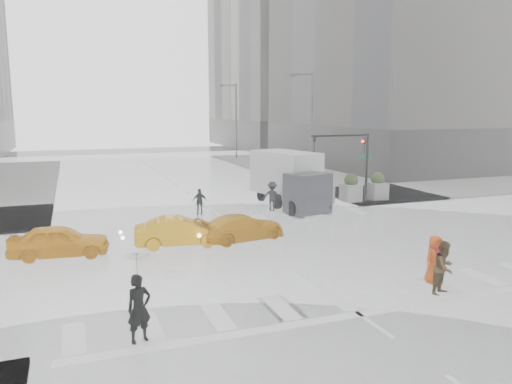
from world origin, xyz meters
name	(u,v)px	position (x,y,z in m)	size (l,w,h in m)	color
ground	(268,250)	(0.00, 0.00, 0.00)	(120.00, 120.00, 0.00)	black
sidewalk_ne	(398,177)	(19.50, 17.50, 0.07)	(35.00, 35.00, 0.15)	gray
building_ne_far	(307,45)	(29.00, 56.00, 16.27)	(26.05, 26.05, 36.00)	#B0A999
road_markings	(268,250)	(0.00, 0.00, 0.01)	(18.00, 48.00, 0.01)	silver
traffic_signal_pole	(354,154)	(9.01, 8.01, 3.22)	(4.45, 0.42, 4.50)	black
street_lamp_near	(310,122)	(10.87, 18.00, 4.95)	(2.15, 0.22, 9.00)	#59595B
street_lamp_far	(235,118)	(10.87, 38.00, 4.95)	(2.15, 0.22, 9.00)	#59595B
planter_west	(323,190)	(7.00, 8.20, 0.98)	(1.10, 1.10, 1.80)	gray
planter_mid	(351,188)	(9.00, 8.20, 0.98)	(1.10, 1.10, 1.80)	gray
planter_east	(377,187)	(11.00, 8.20, 0.98)	(1.10, 1.10, 1.80)	gray
pedestrian_black	(138,284)	(-6.36, -6.80, 1.57)	(1.20, 1.22, 2.43)	black
pedestrian_brown	(444,268)	(3.50, -6.80, 0.90)	(0.87, 0.68, 1.79)	#3F2D16
pedestrian_orange	(435,259)	(3.92, -5.84, 0.86)	(0.89, 0.64, 1.71)	#D3450E
pedestrian_far_a	(200,202)	(-0.98, 8.20, 0.76)	(0.89, 0.55, 1.53)	black
pedestrian_far_b	(272,196)	(3.34, 7.76, 0.89)	(1.15, 0.64, 1.78)	black
taxi_front	(59,241)	(-8.45, 2.09, 0.67)	(1.59, 3.94, 1.34)	orange
taxi_mid	(180,232)	(-3.44, 2.00, 0.66)	(1.39, 3.99, 1.31)	orange
taxi_rear	(242,227)	(-0.53, 2.00, 0.61)	(1.71, 3.71, 1.22)	orange
box_truck	(291,178)	(4.91, 8.51, 1.81)	(2.39, 6.37, 3.38)	silver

